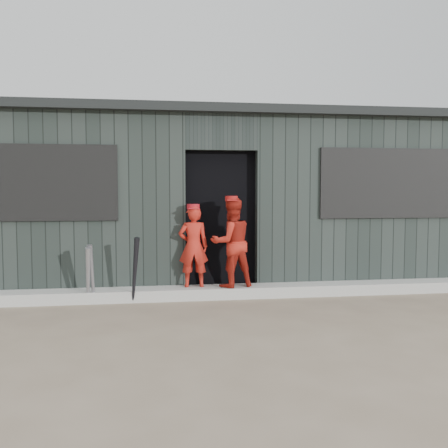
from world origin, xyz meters
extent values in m
plane|color=#72614F|center=(0.00, 0.00, 0.00)|extent=(80.00, 80.00, 0.00)
cube|color=#A4A49F|center=(0.00, 1.82, 0.07)|extent=(8.00, 0.36, 0.15)
cone|color=gray|center=(-1.76, 1.61, 0.38)|extent=(0.12, 0.29, 0.75)
cone|color=gray|center=(-1.72, 1.65, 0.39)|extent=(0.11, 0.23, 0.77)
cone|color=black|center=(-1.18, 1.58, 0.43)|extent=(0.16, 0.25, 0.87)
imported|color=red|center=(-0.41, 1.87, 0.70)|extent=(0.41, 0.27, 1.09)
imported|color=#AD2115|center=(0.10, 1.80, 0.75)|extent=(0.68, 0.59, 1.20)
imported|color=#AEAEAE|center=(0.26, 2.49, 0.69)|extent=(0.77, 0.60, 1.39)
cube|color=black|center=(0.00, 3.50, 1.20)|extent=(7.60, 2.70, 2.20)
cube|color=#272E2B|center=(-2.25, 2.10, 1.25)|extent=(3.50, 0.20, 2.50)
cube|color=#2A322F|center=(2.25, 2.10, 1.25)|extent=(3.50, 0.20, 2.50)
cube|color=#252C2A|center=(0.00, 2.10, 2.25)|extent=(1.00, 0.20, 0.50)
cube|color=#2A322F|center=(3.90, 3.50, 1.25)|extent=(0.20, 3.00, 2.50)
cube|color=#272E2B|center=(0.00, 4.90, 1.25)|extent=(8.00, 0.20, 2.50)
cube|color=black|center=(0.00, 3.50, 2.56)|extent=(8.30, 3.30, 0.12)
cube|color=black|center=(-2.40, 1.98, 1.55)|extent=(2.00, 0.04, 1.00)
cube|color=black|center=(2.40, 1.98, 1.55)|extent=(2.00, 0.04, 1.00)
cube|color=black|center=(-0.22, 2.62, 1.35)|extent=(0.19, 0.19, 0.93)
cube|color=black|center=(0.23, 2.73, 1.30)|extent=(0.23, 0.19, 0.87)
camera|label=1|loc=(-0.96, -4.79, 1.47)|focal=40.00mm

